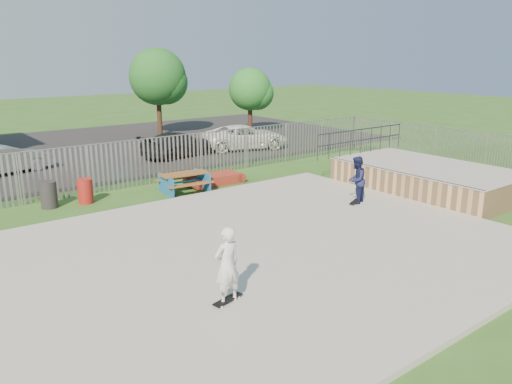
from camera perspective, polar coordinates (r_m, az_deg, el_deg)
ground at (r=14.30m, az=0.40°, el=-6.86°), size 120.00×120.00×0.00m
concrete_slab at (r=14.28m, az=0.40°, el=-6.59°), size 15.00×12.00×0.15m
quarter_pipe at (r=21.61m, az=18.86°, el=1.55°), size 5.50×7.05×2.19m
fence at (r=18.13m, az=-6.05°, el=1.20°), size 26.04×16.02×2.00m
picnic_table at (r=20.50m, az=-8.17°, el=1.09°), size 2.06×1.75×0.81m
funbox at (r=21.69m, az=-4.74°, el=1.45°), size 2.18×1.13×0.43m
trash_bin_red at (r=19.87m, az=-18.92°, el=0.10°), size 0.56×0.56×0.93m
trash_bin_grey at (r=19.72m, az=-22.60°, el=-0.29°), size 0.59×0.59×0.99m
parking_lot at (r=31.01m, az=-21.84°, el=4.23°), size 40.00×18.00×0.02m
car_silver at (r=26.22m, az=-26.66°, el=3.35°), size 4.29×2.38×1.34m
car_dark at (r=27.87m, az=-8.76°, el=5.40°), size 4.76×2.51×1.32m
car_white at (r=29.77m, az=-1.21°, el=6.31°), size 5.55×3.76×1.41m
tree_mid at (r=35.39m, az=-11.19°, el=12.78°), size 3.84×3.84×5.93m
tree_right at (r=35.77m, az=-0.69°, el=11.65°), size 2.98×2.98×4.61m
skateboard_a at (r=18.73m, az=11.25°, el=-1.13°), size 0.81×0.50×0.08m
skateboard_b at (r=11.28m, az=-3.26°, el=-12.25°), size 0.82×0.38×0.08m
skater_navy at (r=18.52m, az=11.39°, el=1.35°), size 1.04×0.95×1.75m
skater_white at (r=10.92m, az=-3.33°, el=-8.36°), size 0.66×0.45×1.75m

